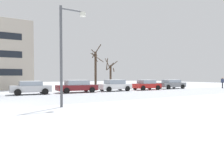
# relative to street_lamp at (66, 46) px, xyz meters

# --- Properties ---
(ground_plane) EXTENTS (120.00, 120.00, 0.00)m
(ground_plane) POSITION_rel_street_lamp_xyz_m (-3.44, 2.09, -3.67)
(ground_plane) COLOR white
(street_lamp) EXTENTS (1.67, 0.36, 6.07)m
(street_lamp) POSITION_rel_street_lamp_xyz_m (0.00, 0.00, 0.00)
(street_lamp) COLOR #4C4F54
(street_lamp) RESTS_ON ground
(parked_car_silver) EXTENTS (4.02, 2.20, 1.40)m
(parked_car_silver) POSITION_rel_street_lamp_xyz_m (-0.31, 10.45, -2.95)
(parked_car_silver) COLOR silver
(parked_car_silver) RESTS_ON ground
(parked_car_maroon) EXTENTS (4.66, 2.29, 1.45)m
(parked_car_maroon) POSITION_rel_street_lamp_xyz_m (4.75, 10.43, -2.93)
(parked_car_maroon) COLOR maroon
(parked_car_maroon) RESTS_ON ground
(parked_car_white) EXTENTS (4.17, 2.26, 1.48)m
(parked_car_white) POSITION_rel_street_lamp_xyz_m (9.81, 10.32, -2.92)
(parked_car_white) COLOR white
(parked_car_white) RESTS_ON ground
(parked_car_red) EXTENTS (3.96, 2.20, 1.42)m
(parked_car_red) POSITION_rel_street_lamp_xyz_m (14.87, 10.12, -2.95)
(parked_car_red) COLOR red
(parked_car_red) RESTS_ON ground
(parked_car_gray) EXTENTS (4.49, 2.19, 1.41)m
(parked_car_gray) POSITION_rel_street_lamp_xyz_m (19.93, 10.33, -2.95)
(parked_car_gray) COLOR slate
(parked_car_gray) RESTS_ON ground
(pedestrian_crossing) EXTENTS (0.49, 0.44, 1.73)m
(pedestrian_crossing) POSITION_rel_street_lamp_xyz_m (28.18, 7.29, -2.67)
(pedestrian_crossing) COLOR black
(pedestrian_crossing) RESTS_ON ground
(tree_far_left) EXTENTS (1.98, 2.00, 6.26)m
(tree_far_left) POSITION_rel_street_lamp_xyz_m (8.34, 12.81, -0.78)
(tree_far_left) COLOR #423326
(tree_far_left) RESTS_ON ground
(tree_far_right) EXTENTS (2.06, 1.98, 4.59)m
(tree_far_right) POSITION_rel_street_lamp_xyz_m (11.40, 14.14, -1.48)
(tree_far_right) COLOR #423326
(tree_far_right) RESTS_ON ground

